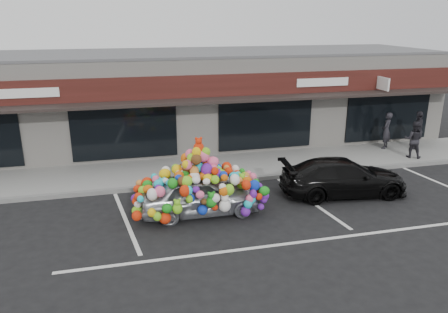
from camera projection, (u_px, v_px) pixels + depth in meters
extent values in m
plane|color=black|center=(230.00, 212.00, 13.69)|extent=(90.00, 90.00, 0.00)
cube|color=beige|center=(186.00, 99.00, 20.91)|extent=(24.00, 6.00, 4.20)
cube|color=#59595B|center=(185.00, 53.00, 20.25)|extent=(24.00, 6.00, 0.12)
cube|color=#35130E|center=(197.00, 86.00, 17.74)|extent=(24.00, 0.18, 0.90)
cube|color=black|center=(200.00, 101.00, 17.41)|extent=(24.00, 1.20, 0.10)
cube|color=white|center=(383.00, 83.00, 19.19)|extent=(0.08, 0.95, 0.55)
cube|color=white|center=(25.00, 93.00, 16.16)|extent=(2.40, 0.04, 0.35)
cube|color=white|center=(323.00, 82.00, 18.87)|extent=(2.40, 0.04, 0.35)
cube|color=black|center=(125.00, 131.00, 17.62)|extent=(4.20, 0.12, 2.30)
cube|color=black|center=(266.00, 123.00, 18.98)|extent=(4.20, 0.12, 2.30)
cube|color=black|center=(388.00, 116.00, 20.34)|extent=(4.20, 0.12, 2.30)
cube|color=gray|center=(205.00, 169.00, 17.36)|extent=(26.00, 3.00, 0.15)
cube|color=slate|center=(213.00, 182.00, 15.98)|extent=(26.00, 0.18, 0.16)
cube|color=silver|center=(126.00, 220.00, 13.15)|extent=(0.73, 4.37, 0.01)
cube|color=silver|center=(310.00, 201.00, 14.50)|extent=(0.73, 4.37, 0.01)
cube|color=silver|center=(321.00, 239.00, 12.01)|extent=(14.00, 0.12, 0.01)
imported|color=#A1A7AB|center=(199.00, 194.00, 13.45)|extent=(1.51, 3.73, 1.27)
ellipsoid|color=#EC1100|center=(199.00, 160.00, 13.11)|extent=(1.13, 1.57, 0.95)
sphere|color=#FBFF09|center=(242.00, 183.00, 13.51)|extent=(0.34, 0.34, 0.34)
sphere|color=blue|center=(225.00, 206.00, 12.84)|extent=(0.36, 0.36, 0.36)
sphere|color=#20A519|center=(170.00, 188.00, 14.03)|extent=(0.30, 0.30, 0.30)
sphere|color=pink|center=(199.00, 147.00, 12.98)|extent=(0.32, 0.32, 0.32)
sphere|color=orange|center=(162.00, 187.00, 13.19)|extent=(0.30, 0.30, 0.30)
imported|color=black|center=(344.00, 177.00, 14.90)|extent=(2.18, 4.47, 1.25)
imported|color=#24252A|center=(386.00, 131.00, 19.59)|extent=(0.71, 0.70, 1.65)
imported|color=black|center=(414.00, 139.00, 18.34)|extent=(0.96, 0.93, 1.56)
imported|color=black|center=(418.00, 130.00, 19.51)|extent=(1.07, 0.94, 1.73)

